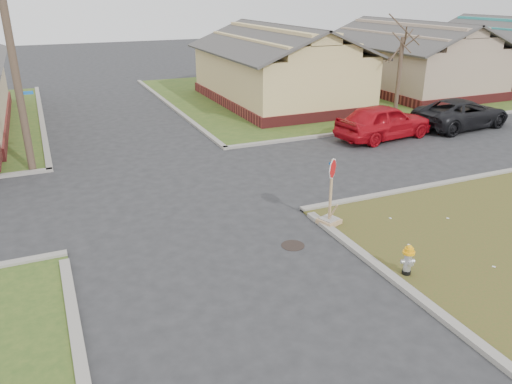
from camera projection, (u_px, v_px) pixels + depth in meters
name	position (u px, v px, depth m)	size (l,w,h in m)	color
ground	(211.00, 253.00, 13.25)	(120.00, 120.00, 0.00)	#272729
verge_far_right	(415.00, 84.00, 36.68)	(37.00, 19.00, 0.05)	#324F1C
curbs	(165.00, 189.00, 17.49)	(80.00, 40.00, 0.12)	gray
manhole	(293.00, 245.00, 13.64)	(0.64, 0.64, 0.01)	black
side_house_yellow	(278.00, 66.00, 30.14)	(7.60, 11.60, 4.70)	maroon
side_house_tan	(410.00, 58.00, 33.85)	(7.60, 11.60, 4.70)	maroon
utility_pole	(11.00, 46.00, 17.49)	(1.80, 0.28, 9.00)	#3E2D23
tree_mid_right	(399.00, 78.00, 26.29)	(0.22, 0.22, 4.20)	#3E2D23
fire_hydrant	(408.00, 258.00, 12.04)	(0.30, 0.30, 0.79)	black
stop_sign	(330.00, 210.00, 14.67)	(0.58, 0.56, 2.04)	tan
red_sedan	(384.00, 121.00, 23.15)	(1.94, 4.82, 1.64)	#B20C17
dark_pickup	(462.00, 113.00, 25.09)	(2.40, 5.21, 1.45)	black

